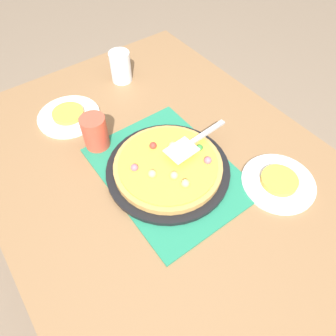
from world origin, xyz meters
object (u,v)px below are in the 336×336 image
(plate_near_left, at_px, (69,116))
(cup_far, at_px, (121,67))
(pizza_server, at_px, (192,142))
(pizza_pan, at_px, (168,169))
(served_slice_left, at_px, (68,113))
(served_slice_right, at_px, (279,180))
(plate_far_right, at_px, (278,183))
(cup_near, at_px, (95,133))
(pizza, at_px, (168,165))

(plate_near_left, xyz_separation_m, cup_far, (0.08, -0.27, 0.06))
(plate_near_left, xyz_separation_m, pizza_server, (-0.40, -0.24, 0.06))
(pizza_pan, relative_size, pizza_server, 1.63)
(served_slice_left, relative_size, served_slice_right, 1.00)
(plate_near_left, bearing_deg, plate_far_right, -149.33)
(plate_near_left, distance_m, pizza_server, 0.47)
(served_slice_left, distance_m, cup_far, 0.28)
(plate_far_right, bearing_deg, cup_near, 38.27)
(cup_far, bearing_deg, pizza, 165.28)
(pizza_pan, distance_m, pizza_server, 0.11)
(cup_far, distance_m, pizza_server, 0.48)
(pizza_pan, bearing_deg, served_slice_right, -133.93)
(pizza_server, bearing_deg, plate_far_right, -149.08)
(pizza_pan, bearing_deg, cup_far, -14.79)
(pizza, relative_size, served_slice_right, 3.00)
(pizza, xyz_separation_m, cup_far, (0.49, -0.13, 0.03))
(pizza_pan, bearing_deg, plate_far_right, -133.93)
(served_slice_left, xyz_separation_m, cup_far, (0.08, -0.27, 0.04))
(served_slice_left, distance_m, pizza_server, 0.47)
(plate_near_left, bearing_deg, pizza_pan, -161.14)
(pizza_pan, distance_m, pizza, 0.02)
(cup_far, xyz_separation_m, pizza_server, (-0.48, 0.03, 0.01))
(served_slice_left, relative_size, pizza_server, 0.47)
(served_slice_right, distance_m, cup_near, 0.59)
(plate_near_left, bearing_deg, cup_near, -173.97)
(pizza_server, bearing_deg, cup_far, -3.71)
(plate_near_left, bearing_deg, cup_far, -74.05)
(cup_near, xyz_separation_m, cup_far, (0.26, -0.25, 0.00))
(pizza, relative_size, cup_near, 2.75)
(plate_far_right, relative_size, cup_far, 1.83)
(served_slice_right, xyz_separation_m, cup_near, (0.46, 0.36, 0.04))
(plate_near_left, bearing_deg, served_slice_left, 0.00)
(served_slice_left, bearing_deg, plate_far_right, -149.33)
(pizza, bearing_deg, pizza_server, -85.59)
(served_slice_right, distance_m, cup_far, 0.73)
(plate_far_right, distance_m, served_slice_left, 0.75)
(served_slice_left, bearing_deg, served_slice_right, -149.33)
(served_slice_right, bearing_deg, pizza, 46.04)
(cup_near, relative_size, pizza_server, 0.52)
(cup_near, bearing_deg, plate_far_right, -141.73)
(plate_far_right, relative_size, served_slice_right, 2.00)
(pizza_pan, xyz_separation_m, plate_near_left, (0.41, 0.14, -0.01))
(plate_far_right, bearing_deg, served_slice_right, -90.00)
(plate_near_left, relative_size, served_slice_left, 2.00)
(pizza, bearing_deg, cup_near, 28.17)
(pizza_pan, relative_size, plate_far_right, 1.73)
(cup_far, height_order, pizza_server, cup_far)
(served_slice_left, height_order, served_slice_right, same)
(pizza, height_order, cup_far, cup_far)
(pizza_pan, xyz_separation_m, served_slice_left, (0.41, 0.14, 0.01))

